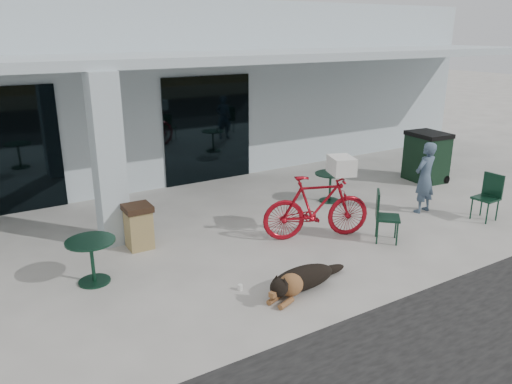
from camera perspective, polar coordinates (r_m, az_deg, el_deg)
ground at (r=8.33m, az=-1.01°, el=-8.90°), size 80.00×80.00×0.00m
building at (r=15.45m, az=-17.74°, el=11.53°), size 22.00×7.00×4.50m
storefront_glass_right at (r=12.90m, az=-5.52°, el=7.11°), size 2.40×0.06×2.70m
column at (r=9.26m, az=-16.53°, el=3.44°), size 0.50×0.50×3.12m
overhang at (r=10.70m, az=-11.34°, el=14.67°), size 22.00×2.80×0.18m
bicycle at (r=9.41m, az=6.93°, el=-1.70°), size 2.13×1.25×1.24m
laundry_basket at (r=9.33m, az=9.74°, el=3.02°), size 0.57×0.65×0.32m
dog at (r=7.69m, az=5.36°, el=-9.63°), size 1.35×0.84×0.43m
cup_near_dog at (r=7.73m, az=-1.82°, el=-10.83°), size 0.08×0.08×0.09m
cafe_table_near at (r=8.21m, az=-18.19°, el=-7.55°), size 0.94×0.94×0.71m
cafe_table_far at (r=11.58m, az=8.46°, el=0.54°), size 0.94×0.94×0.67m
cafe_chair_far_a at (r=9.55m, az=14.82°, el=-2.77°), size 0.65×0.64×0.97m
cafe_chair_far_b at (r=11.31m, az=24.79°, el=-0.59°), size 0.50×0.46×0.97m
person at (r=11.25m, az=18.73°, el=1.57°), size 0.60×0.43×1.54m
cup_on_table at (r=11.60m, az=9.11°, el=2.58°), size 0.11×0.11×0.12m
trash_receptacle at (r=9.23m, az=-13.26°, el=-3.87°), size 0.49×0.49×0.82m
wheeled_bin at (r=13.71m, az=18.91°, el=3.83°), size 0.89×1.08×1.28m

